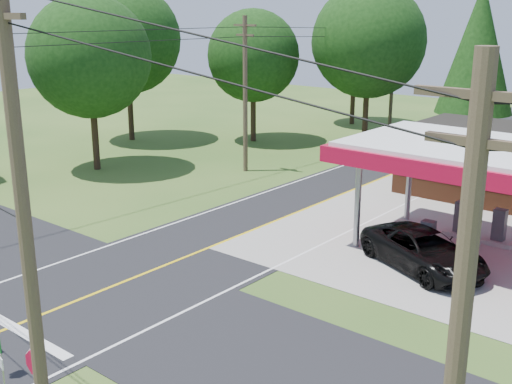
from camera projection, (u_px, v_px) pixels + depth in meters
The scene contains 12 objects.
ground at pixel (99, 292), 24.45m from camera, with size 120.00×120.00×0.00m, color #30531D.
main_highway at pixel (99, 292), 24.45m from camera, with size 8.00×120.00×0.02m, color black.
cross_road at pixel (99, 292), 24.45m from camera, with size 70.00×7.00×0.02m, color black.
lane_center_yellow at pixel (99, 292), 24.44m from camera, with size 0.15×110.00×0.00m, color yellow.
gas_canopy at pixel (471, 158), 27.39m from camera, with size 10.60×7.40×4.88m.
utility_pole_near_right at pixel (26, 237), 13.03m from camera, with size 1.80×0.30×11.50m.
utility_pole_far_left at pixel (245, 92), 41.24m from camera, with size 1.80×0.30×10.00m.
utility_pole_north at pixel (392, 79), 53.04m from camera, with size 0.30×0.30×9.50m.
treeline_backdrop at pixel (416, 57), 39.66m from camera, with size 70.27×51.59×13.30m.
suv_car at pixel (424, 251), 26.43m from camera, with size 5.85×5.85×1.62m, color black.
octagonal_stop_sign at pixel (35, 370), 16.15m from camera, with size 0.79×0.09×2.24m.
route_sign_post at pixel (0, 355), 17.26m from camera, with size 0.49×0.14×2.41m.
Camera 1 is at (18.92, -13.47, 10.45)m, focal length 45.00 mm.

